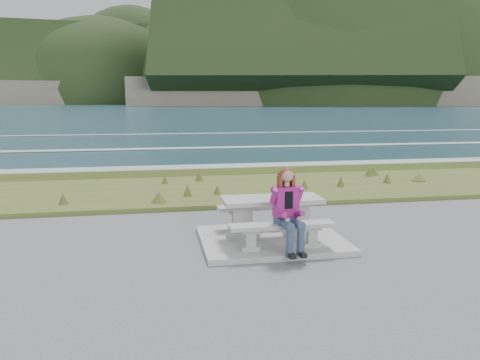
# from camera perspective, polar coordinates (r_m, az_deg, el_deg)

# --- Properties ---
(concrete_slab) EXTENTS (2.60, 2.10, 0.10)m
(concrete_slab) POSITION_cam_1_polar(r_m,az_deg,el_deg) (8.73, 3.85, -7.29)
(concrete_slab) COLOR gray
(concrete_slab) RESTS_ON ground
(picnic_table) EXTENTS (1.80, 0.75, 0.75)m
(picnic_table) POSITION_cam_1_polar(r_m,az_deg,el_deg) (8.57, 3.90, -3.23)
(picnic_table) COLOR gray
(picnic_table) RESTS_ON concrete_slab
(bench_landward) EXTENTS (1.80, 0.35, 0.45)m
(bench_landward) POSITION_cam_1_polar(r_m,az_deg,el_deg) (7.97, 5.14, -5.99)
(bench_landward) COLOR gray
(bench_landward) RESTS_ON concrete_slab
(bench_seaward) EXTENTS (1.80, 0.35, 0.45)m
(bench_seaward) POSITION_cam_1_polar(r_m,az_deg,el_deg) (9.28, 2.81, -3.68)
(bench_seaward) COLOR gray
(bench_seaward) RESTS_ON concrete_slab
(grass_verge) EXTENTS (160.00, 4.50, 0.22)m
(grass_verge) POSITION_cam_1_polar(r_m,az_deg,el_deg) (13.50, -1.41, -1.34)
(grass_verge) COLOR #394F1D
(grass_verge) RESTS_ON ground
(shore_drop) EXTENTS (160.00, 0.80, 2.20)m
(shore_drop) POSITION_cam_1_polar(r_m,az_deg,el_deg) (16.33, -3.02, 0.60)
(shore_drop) COLOR #6B6450
(shore_drop) RESTS_ON ground
(ocean) EXTENTS (1600.00, 1600.00, 0.09)m
(ocean) POSITION_cam_1_polar(r_m,az_deg,el_deg) (33.52, -6.86, 2.30)
(ocean) COLOR #1D4153
(ocean) RESTS_ON ground
(headland_range) EXTENTS (729.83, 363.95, 201.52)m
(headland_range) POSITION_cam_1_polar(r_m,az_deg,el_deg) (449.69, 15.06, 10.45)
(headland_range) COLOR #6B6450
(headland_range) RESTS_ON ground
(seated_woman) EXTENTS (0.47, 0.73, 1.40)m
(seated_woman) POSITION_cam_1_polar(r_m,az_deg,el_deg) (7.83, 6.03, -5.04)
(seated_woman) COLOR navy
(seated_woman) RESTS_ON concrete_slab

